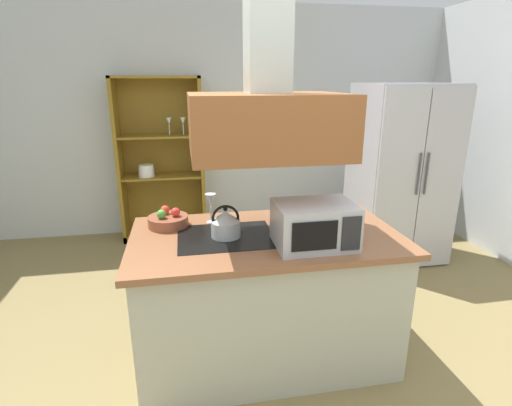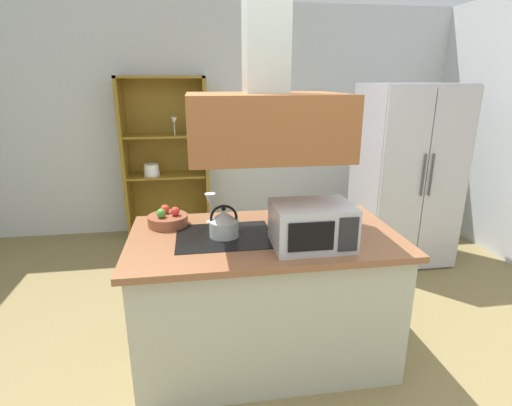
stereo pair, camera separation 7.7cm
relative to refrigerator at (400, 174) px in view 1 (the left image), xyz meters
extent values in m
plane|color=olive|center=(-1.86, -1.72, -0.91)|extent=(7.80, 7.80, 0.00)
cube|color=silver|center=(-1.86, 1.28, 0.44)|extent=(6.00, 0.12, 2.70)
cube|color=#B6B7A2|center=(-1.71, -1.36, -0.48)|extent=(1.63, 0.87, 0.86)
cube|color=brown|center=(-1.71, -1.36, -0.03)|extent=(1.71, 0.95, 0.04)
cube|color=black|center=(-1.97, -1.36, -0.01)|extent=(0.60, 0.48, 0.00)
cube|color=brown|center=(-1.71, -1.36, 0.68)|extent=(0.90, 0.70, 0.36)
cube|color=#B7C4BB|center=(-1.71, -1.36, 1.33)|extent=(0.24, 0.24, 0.93)
cube|color=#B4B1BC|center=(0.00, 0.01, 0.00)|extent=(0.90, 0.72, 1.82)
cube|color=#B9BABF|center=(-0.23, -0.36, 0.00)|extent=(0.44, 0.03, 1.78)
cube|color=#B9B8BE|center=(0.22, -0.36, 0.00)|extent=(0.44, 0.03, 1.78)
cylinder|color=#4C4C51|center=(-0.04, -0.39, 0.09)|extent=(0.02, 0.02, 0.40)
cylinder|color=#4C4C51|center=(0.04, -0.39, 0.09)|extent=(0.02, 0.02, 0.40)
cube|color=olive|center=(-2.93, 1.02, 0.04)|extent=(0.04, 0.40, 1.89)
cube|color=olive|center=(-2.00, 1.02, 0.04)|extent=(0.04, 0.40, 1.89)
cube|color=olive|center=(-2.47, 1.02, 0.97)|extent=(0.98, 0.40, 0.03)
cube|color=olive|center=(-2.47, 1.02, -0.87)|extent=(0.98, 0.40, 0.08)
cube|color=olive|center=(-2.47, 1.21, 0.04)|extent=(0.98, 0.02, 1.89)
cube|color=olive|center=(-2.47, 1.02, -0.15)|extent=(0.90, 0.36, 0.02)
cube|color=olive|center=(-2.47, 1.02, 0.32)|extent=(0.90, 0.36, 0.02)
cylinder|color=white|center=(-2.64, 0.97, -0.12)|extent=(0.18, 0.18, 0.05)
cylinder|color=white|center=(-2.64, 0.97, -0.07)|extent=(0.17, 0.17, 0.05)
cylinder|color=white|center=(-2.64, 0.97, -0.03)|extent=(0.16, 0.16, 0.05)
cylinder|color=silver|center=(-2.35, 0.98, 0.39)|extent=(0.01, 0.01, 0.12)
cone|color=silver|center=(-2.35, 0.98, 0.49)|extent=(0.07, 0.07, 0.08)
cylinder|color=silver|center=(-2.19, 0.98, 0.39)|extent=(0.01, 0.01, 0.12)
cone|color=silver|center=(-2.19, 0.98, 0.49)|extent=(0.07, 0.07, 0.08)
cylinder|color=#B4C0BF|center=(-1.97, -1.36, 0.05)|extent=(0.18, 0.18, 0.10)
cone|color=silver|center=(-1.97, -1.36, 0.13)|extent=(0.17, 0.17, 0.06)
sphere|color=black|center=(-1.97, -1.36, 0.18)|extent=(0.03, 0.03, 0.03)
torus|color=black|center=(-1.97, -1.36, 0.12)|extent=(0.17, 0.02, 0.17)
cube|color=white|center=(-1.28, -1.10, 0.00)|extent=(0.35, 0.26, 0.02)
cube|color=#B7BABF|center=(-1.47, -1.58, 0.12)|extent=(0.46, 0.34, 0.26)
cube|color=black|center=(-1.52, -1.76, 0.12)|extent=(0.26, 0.01, 0.17)
cube|color=#262628|center=(-1.31, -1.76, 0.12)|extent=(0.11, 0.01, 0.20)
cylinder|color=silver|center=(-2.04, -1.09, 0.00)|extent=(0.06, 0.06, 0.01)
cylinder|color=silver|center=(-2.04, -1.09, 0.05)|extent=(0.01, 0.01, 0.11)
cone|color=silver|center=(-2.04, -1.09, 0.15)|extent=(0.08, 0.08, 0.09)
cylinder|color=brown|center=(-2.33, -1.10, 0.03)|extent=(0.27, 0.27, 0.07)
sphere|color=red|center=(-2.28, -1.11, 0.09)|extent=(0.06, 0.06, 0.06)
sphere|color=red|center=(-2.35, -1.05, 0.09)|extent=(0.06, 0.06, 0.06)
sphere|color=#4A9B39|center=(-2.37, -1.14, 0.09)|extent=(0.06, 0.06, 0.06)
camera|label=1|loc=(-2.20, -3.65, 0.93)|focal=27.62mm
camera|label=2|loc=(-2.12, -3.67, 0.93)|focal=27.62mm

